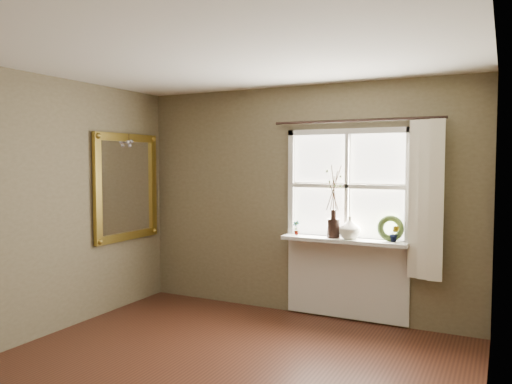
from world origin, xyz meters
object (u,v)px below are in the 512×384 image
Objects in this scene: dark_jug at (333,228)px; wreath at (391,231)px; gilt_mirror at (127,187)px; cream_vase at (350,228)px.

wreath is at bearing 3.80° from dark_jug.
dark_jug is 0.16× the size of gilt_mirror.
cream_vase is (0.18, 0.00, 0.02)m from dark_jug.
dark_jug is 0.60m from wreath.
gilt_mirror is (-2.40, -0.54, 0.42)m from dark_jug.
wreath is (0.60, 0.04, 0.00)m from dark_jug.
gilt_mirror is at bearing -168.17° from cream_vase.
wreath is 0.22× the size of gilt_mirror.
dark_jug is at bearing 12.70° from gilt_mirror.
wreath is 3.09m from gilt_mirror.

